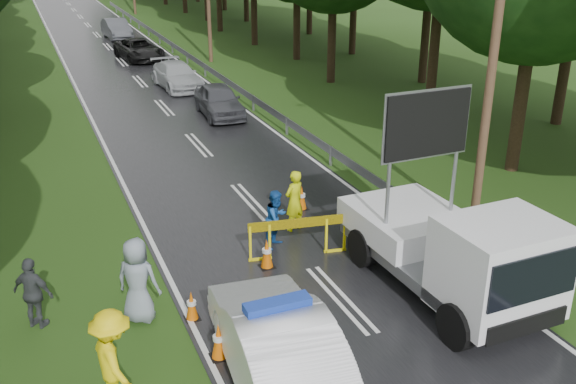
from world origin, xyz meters
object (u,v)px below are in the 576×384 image
queue_car_first (219,100)px  queue_car_second (177,76)px  work_truck (456,250)px  police_sedan (278,346)px  queue_car_third (139,50)px  queue_car_fourth (116,29)px  officer (294,201)px  barrier (298,228)px  civilian (277,219)px

queue_car_first → queue_car_second: 6.02m
queue_car_first → work_truck: bearing=-85.8°
police_sedan → queue_car_third: bearing=-91.0°
queue_car_first → queue_car_fourth: bearing=94.9°
queue_car_third → queue_car_fourth: queue_car_fourth is taller
officer → queue_car_third: bearing=-114.7°
queue_car_first → queue_car_third: 14.56m
officer → queue_car_first: officer is taller
work_truck → queue_car_fourth: (-1.15, 40.39, -0.47)m
queue_car_fourth → queue_car_third: bearing=-93.4°
barrier → police_sedan: bearing=-108.6°
work_truck → queue_car_first: size_ratio=1.37×
barrier → civilian: bearing=118.9°
work_truck → police_sedan: bearing=-166.6°
police_sedan → queue_car_first: police_sedan is taller
work_truck → barrier: (-2.42, 3.11, -0.40)m
work_truck → civilian: (-2.70, 3.88, -0.42)m
queue_car_first → queue_car_third: queue_car_first is taller
barrier → queue_car_second: (1.61, 19.50, -0.14)m
civilian → queue_car_fourth: civilian is taller
queue_car_first → police_sedan: bearing=-100.7°
queue_car_fourth → civilian: bearing=-95.7°
officer → civilian: officer is taller
work_truck → civilian: work_truck is taller
police_sedan → queue_car_third: (3.55, 32.41, -0.15)m
work_truck → civilian: 4.74m
work_truck → officer: bearing=111.3°
queue_car_second → officer: bearing=-96.9°
police_sedan → officer: 6.47m
queue_car_third → queue_car_second: bearing=-95.2°
barrier → queue_car_first: bearing=90.5°
police_sedan → barrier: size_ratio=1.97×
officer → queue_car_fourth: (0.76, 35.82, -0.14)m
barrier → queue_car_second: bearing=94.5°
work_truck → queue_car_third: size_ratio=1.19×
police_sedan → officer: (2.82, 5.82, 0.07)m
barrier → queue_car_third: queue_car_third is taller
queue_car_first → queue_car_fourth: size_ratio=0.92×
barrier → queue_car_fourth: (1.28, 37.28, -0.06)m
queue_car_second → queue_car_fourth: size_ratio=1.02×
police_sedan → queue_car_second: bearing=-94.0°
police_sedan → work_truck: 4.90m
civilian → queue_car_fourth: bearing=50.5°
officer → queue_car_second: 18.08m
police_sedan → queue_car_second: police_sedan is taller
police_sedan → civilian: 5.52m
barrier → queue_car_third: 28.07m
barrier → officer: (0.51, 1.46, 0.07)m
police_sedan → queue_car_fourth: (3.58, 41.64, -0.07)m
civilian → work_truck: bearing=-92.3°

